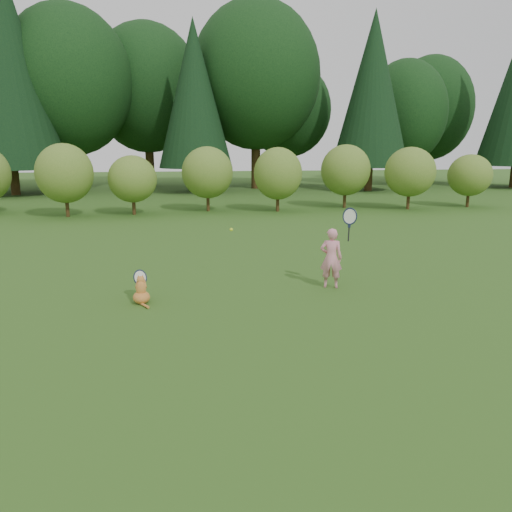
{
  "coord_description": "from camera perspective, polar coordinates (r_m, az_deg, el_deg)",
  "views": [
    {
      "loc": [
        -1.2,
        -8.3,
        2.72
      ],
      "look_at": [
        0.2,
        0.8,
        0.7
      ],
      "focal_mm": 35.0,
      "sensor_mm": 36.0,
      "label": 1
    }
  ],
  "objects": [
    {
      "name": "child",
      "position": [
        9.85,
        8.65,
        -0.08
      ],
      "size": [
        0.69,
        0.47,
        1.77
      ],
      "rotation": [
        0.0,
        0.0,
        2.83
      ],
      "color": "pink",
      "rests_on": "ground"
    },
    {
      "name": "woodland_backdrop",
      "position": [
        31.69,
        -6.94,
        20.95
      ],
      "size": [
        48.0,
        10.0,
        15.0
      ],
      "primitive_type": null,
      "color": "black",
      "rests_on": "ground"
    },
    {
      "name": "ground",
      "position": [
        8.82,
        -0.5,
        -5.59
      ],
      "size": [
        100.0,
        100.0,
        0.0
      ],
      "primitive_type": "plane",
      "color": "#2D5818",
      "rests_on": "ground"
    },
    {
      "name": "shrub_row",
      "position": [
        21.38,
        -5.58,
        8.76
      ],
      "size": [
        28.0,
        3.0,
        2.8
      ],
      "primitive_type": null,
      "color": "#4B7524",
      "rests_on": "ground"
    },
    {
      "name": "tennis_ball",
      "position": [
        10.4,
        -2.84,
        3.03
      ],
      "size": [
        0.07,
        0.07,
        0.07
      ],
      "color": "yellow",
      "rests_on": "ground"
    },
    {
      "name": "cat",
      "position": [
        9.08,
        -13.01,
        -3.65
      ],
      "size": [
        0.37,
        0.72,
        0.69
      ],
      "rotation": [
        0.0,
        0.0,
        0.04
      ],
      "color": "#CA6C27",
      "rests_on": "ground"
    }
  ]
}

